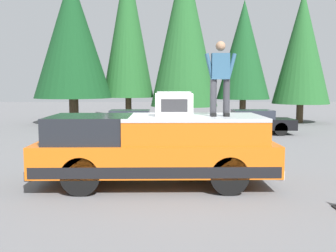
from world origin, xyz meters
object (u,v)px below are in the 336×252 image
Objects in this scene: parked_car_silver at (128,122)px; compressor_unit at (174,104)px; person_on_truck_bed at (220,77)px; pickup_truck at (156,148)px; parked_car_black at (251,122)px.

compressor_unit is at bearing -169.14° from parked_car_silver.
person_on_truck_bed is at bearing -92.89° from compressor_unit.
pickup_truck is at bearing 81.22° from person_on_truck_bed.
compressor_unit is 10.10m from parked_car_silver.
pickup_truck reaches higher than parked_car_silver.
person_on_truck_bed reaches higher than parked_car_silver.
parked_car_black is at bearing -24.89° from pickup_truck.
compressor_unit is 10.66m from parked_car_black.
person_on_truck_bed reaches higher than compressor_unit.
parked_car_silver is at bearing 10.86° from compressor_unit.
compressor_unit is 1.22m from person_on_truck_bed.
parked_car_black is (9.82, -2.99, -1.97)m from person_on_truck_bed.
person_on_truck_bed reaches higher than pickup_truck.
compressor_unit reaches higher than parked_car_black.
parked_car_black is 5.92m from parked_car_silver.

